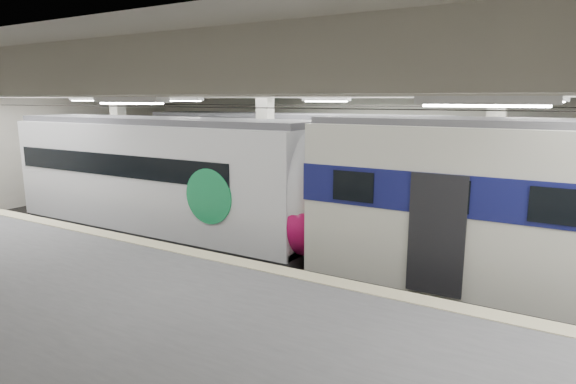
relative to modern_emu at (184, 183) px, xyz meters
The scene contains 3 objects.
station_hall 4.83m from the modern_emu, 21.69° to the right, with size 36.00×24.00×5.75m.
modern_emu is the anchor object (origin of this frame).
far_train 5.56m from the modern_emu, 81.44° to the left, with size 13.60×2.86×4.35m.
Camera 1 is at (6.93, -12.16, 4.97)m, focal length 30.00 mm.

